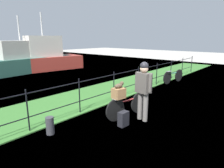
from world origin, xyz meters
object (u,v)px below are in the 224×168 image
terrier_dog (119,85)px  bicycle_parked (173,76)px  backpack_on_paving (123,119)px  moored_boat_near (22,61)px  wooden_crate (119,93)px  bicycle_main (127,106)px  moored_boat_far (44,58)px  cyclist_person (143,86)px  mooring_bollard (50,126)px

terrier_dog → bicycle_parked: 5.65m
backpack_on_paving → moored_boat_near: (2.08, 10.38, 0.58)m
wooden_crate → backpack_on_paving: 0.73m
wooden_crate → bicycle_parked: (5.57, 0.83, -0.46)m
bicycle_main → moored_boat_far: moored_boat_far is taller
bicycle_main → moored_boat_near: size_ratio=0.23×
moored_boat_near → wooden_crate: bearing=-100.5°
terrier_dog → bicycle_parked: size_ratio=0.19×
cyclist_person → moored_boat_far: size_ratio=0.30×
backpack_on_paving → cyclist_person: bearing=167.9°
backpack_on_paving → mooring_bollard: mooring_bollard is taller
bicycle_main → cyclist_person: (0.10, -0.47, 0.66)m
cyclist_person → mooring_bollard: 2.65m
mooring_bollard → moored_boat_near: moored_boat_near is taller
terrier_dog → bicycle_parked: bearing=8.6°
cyclist_person → terrier_dog: bearing=129.0°
terrier_dog → backpack_on_paving: size_ratio=0.81×
cyclist_person → bicycle_parked: size_ratio=1.01×
terrier_dog → backpack_on_paving: (-0.24, -0.34, -0.82)m
bicycle_main → moored_boat_far: bearing=72.8°
bicycle_main → mooring_bollard: size_ratio=3.69×
terrier_dog → cyclist_person: (0.42, -0.52, -0.02)m
wooden_crate → bicycle_parked: size_ratio=0.20×
wooden_crate → cyclist_person: bearing=-49.6°
backpack_on_paving → moored_boat_near: bearing=-98.6°
cyclist_person → bicycle_parked: (5.12, 1.36, -0.66)m
terrier_dog → moored_boat_far: moored_boat_far is taller
terrier_dog → bicycle_parked: terrier_dog is taller
bicycle_parked → wooden_crate: bearing=-171.5°
bicycle_main → wooden_crate: bearing=171.2°
moored_boat_near → bicycle_parked: bearing=-68.1°
terrier_dog → backpack_on_paving: terrier_dog is taller
moored_boat_near → moored_boat_far: size_ratio=1.28×
terrier_dog → moored_boat_far: 10.39m
cyclist_person → bicycle_main: bearing=101.6°
moored_boat_near → cyclist_person: bearing=-97.6°
cyclist_person → moored_boat_near: 10.66m
backpack_on_paving → moored_boat_far: bearing=-106.9°
terrier_dog → moored_boat_far: (3.37, 9.83, -0.14)m
bicycle_parked → moored_boat_far: bearing=103.6°
backpack_on_paving → mooring_bollard: 1.88m
cyclist_person → moored_boat_near: bearing=82.4°
backpack_on_paving → bicycle_parked: bearing=-165.7°
moored_boat_near → moored_boat_far: 1.55m
wooden_crate → moored_boat_near: moored_boat_near is taller
mooring_bollard → cyclist_person: bearing=-29.7°
backpack_on_paving → moored_boat_far: 10.82m
wooden_crate → bicycle_parked: 5.65m
backpack_on_paving → moored_boat_near: moored_boat_near is taller
terrier_dog → moored_boat_near: 10.21m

